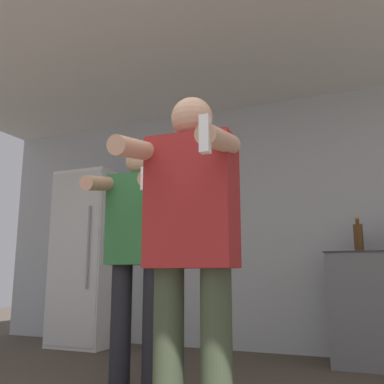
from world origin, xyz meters
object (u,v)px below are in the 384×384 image
Objects in this scene: refrigerator at (91,257)px; person_woman_foreground at (191,240)px; bottle_tall_gin at (358,237)px; person_man_side at (138,245)px.

refrigerator is 3.12m from person_woman_foreground.
bottle_tall_gin is (2.77, 0.09, 0.14)m from refrigerator.
refrigerator is at bearing 133.51° from person_woman_foreground.
person_man_side is at bearing -130.69° from bottle_tall_gin.
bottle_tall_gin is 0.21× the size of person_woman_foreground.
person_man_side is (-1.34, -1.56, -0.13)m from bottle_tall_gin.
refrigerator reaches higher than person_woman_foreground.
person_man_side is at bearing 132.12° from person_woman_foreground.
person_woman_foreground is at bearing -104.76° from bottle_tall_gin.
person_man_side reaches higher than person_woman_foreground.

